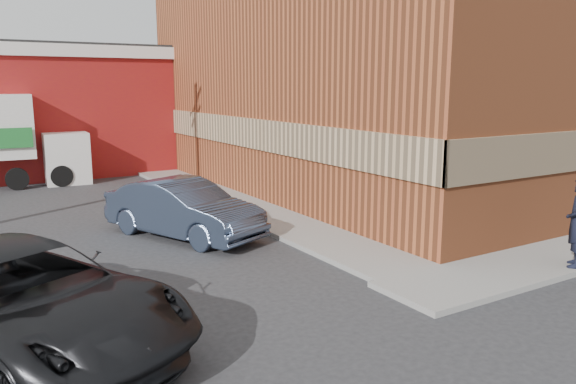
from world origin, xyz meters
TOP-DOWN VIEW (x-y plane):
  - ground at (0.00, 0.00)m, footprint 90.00×90.00m
  - brick_building at (8.50, 9.00)m, footprint 14.25×18.25m
  - sidewalk_west at (0.60, 9.00)m, footprint 1.80×18.00m
  - sedan at (-2.24, 5.38)m, footprint 3.23×4.80m
  - suv_a at (-6.58, 0.57)m, footprint 4.83×6.33m

SIDE VIEW (x-z plane):
  - ground at x=0.00m, z-range 0.00..0.00m
  - sidewalk_west at x=0.60m, z-range 0.00..0.12m
  - sedan at x=-2.24m, z-range 0.00..1.50m
  - suv_a at x=-6.58m, z-range 0.00..1.60m
  - brick_building at x=8.50m, z-range 0.00..9.36m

